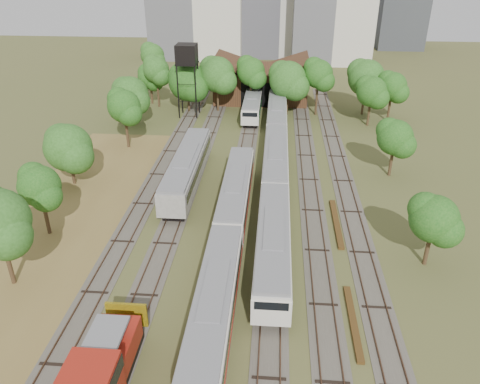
# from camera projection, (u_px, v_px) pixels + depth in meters

# --- Properties ---
(ground) EXTENTS (240.00, 240.00, 0.00)m
(ground) POSITION_uv_depth(u_px,v_px,m) (242.00, 331.00, 33.45)
(ground) COLOR #475123
(ground) RESTS_ON ground
(dry_grass_patch) EXTENTS (14.00, 60.00, 0.04)m
(dry_grass_patch) POSITION_uv_depth(u_px,v_px,m) (49.00, 254.00, 41.77)
(dry_grass_patch) COLOR brown
(dry_grass_patch) RESTS_ON ground
(tracks) EXTENTS (24.60, 80.00, 0.19)m
(tracks) POSITION_uv_depth(u_px,v_px,m) (253.00, 178.00, 55.54)
(tracks) COLOR #4C473D
(tracks) RESTS_ON ground
(railcar_red_set) EXTENTS (2.77, 34.58, 3.42)m
(railcar_red_set) POSITION_uv_depth(u_px,v_px,m) (227.00, 239.00, 40.71)
(railcar_red_set) COLOR black
(railcar_red_set) RESTS_ON ground
(railcar_green_set) EXTENTS (2.87, 52.07, 3.54)m
(railcar_green_set) POSITION_uv_depth(u_px,v_px,m) (276.00, 162.00, 55.21)
(railcar_green_set) COLOR black
(railcar_green_set) RESTS_ON ground
(railcar_rear) EXTENTS (2.70, 16.08, 3.33)m
(railcar_rear) POSITION_uv_depth(u_px,v_px,m) (253.00, 103.00, 76.26)
(railcar_rear) COLOR black
(railcar_rear) RESTS_ON ground
(shunter_locomotive) EXTENTS (2.95, 8.10, 3.86)m
(shunter_locomotive) POSITION_uv_depth(u_px,v_px,m) (103.00, 369.00, 28.08)
(shunter_locomotive) COLOR black
(shunter_locomotive) RESTS_ON ground
(old_grey_coach) EXTENTS (2.99, 18.00, 3.70)m
(old_grey_coach) POSITION_uv_depth(u_px,v_px,m) (187.00, 169.00, 53.07)
(old_grey_coach) COLOR black
(old_grey_coach) RESTS_ON ground
(water_tower) EXTENTS (3.26, 3.26, 11.28)m
(water_tower) POSITION_uv_depth(u_px,v_px,m) (187.00, 56.00, 71.74)
(water_tower) COLOR black
(water_tower) RESTS_ON ground
(rail_pile_near) EXTENTS (0.52, 7.74, 0.26)m
(rail_pile_near) POSITION_uv_depth(u_px,v_px,m) (353.00, 322.00, 34.08)
(rail_pile_near) COLOR #523717
(rail_pile_near) RESTS_ON ground
(rail_pile_far) EXTENTS (0.56, 8.98, 0.29)m
(rail_pile_far) POSITION_uv_depth(u_px,v_px,m) (336.00, 223.00, 46.22)
(rail_pile_far) COLOR #523717
(rail_pile_far) RESTS_ON ground
(maintenance_shed) EXTENTS (16.45, 11.55, 7.58)m
(maintenance_shed) POSITION_uv_depth(u_px,v_px,m) (261.00, 83.00, 83.34)
(maintenance_shed) COLOR #3B2415
(maintenance_shed) RESTS_ON ground
(tree_band_left) EXTENTS (8.17, 76.93, 8.45)m
(tree_band_left) POSITION_uv_depth(u_px,v_px,m) (99.00, 121.00, 58.40)
(tree_band_left) COLOR #382616
(tree_band_left) RESTS_ON ground
(tree_band_far) EXTENTS (42.01, 8.94, 8.92)m
(tree_band_far) POSITION_uv_depth(u_px,v_px,m) (266.00, 78.00, 74.75)
(tree_band_far) COLOR #382616
(tree_band_far) RESTS_ON ground
(tree_band_right) EXTENTS (5.08, 39.94, 7.53)m
(tree_band_right) POSITION_uv_depth(u_px,v_px,m) (391.00, 131.00, 55.68)
(tree_band_right) COLOR #382616
(tree_band_right) RESTS_ON ground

